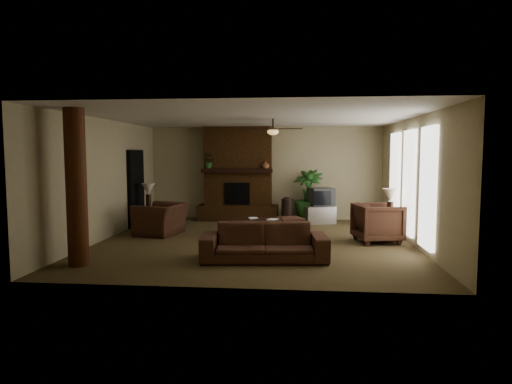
# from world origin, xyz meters

# --- Properties ---
(room_shell) EXTENTS (7.00, 7.00, 7.00)m
(room_shell) POSITION_xyz_m (0.00, 0.00, 1.40)
(room_shell) COLOR brown
(room_shell) RESTS_ON ground
(fireplace) EXTENTS (2.40, 0.70, 2.80)m
(fireplace) POSITION_xyz_m (-0.80, 3.22, 1.16)
(fireplace) COLOR #513015
(fireplace) RESTS_ON ground
(windows) EXTENTS (0.08, 3.65, 2.35)m
(windows) POSITION_xyz_m (3.45, 0.20, 1.35)
(windows) COLOR white
(windows) RESTS_ON ground
(log_column) EXTENTS (0.36, 0.36, 2.80)m
(log_column) POSITION_xyz_m (-2.95, -2.40, 1.40)
(log_column) COLOR #572C15
(log_column) RESTS_ON ground
(doorway) EXTENTS (0.10, 1.00, 2.10)m
(doorway) POSITION_xyz_m (-3.44, 1.80, 1.05)
(doorway) COLOR black
(doorway) RESTS_ON ground
(ceiling_fan) EXTENTS (1.35, 1.35, 0.37)m
(ceiling_fan) POSITION_xyz_m (0.40, 0.30, 2.53)
(ceiling_fan) COLOR #301F15
(ceiling_fan) RESTS_ON ceiling
(sofa) EXTENTS (2.41, 0.89, 0.92)m
(sofa) POSITION_xyz_m (0.35, -1.73, 0.46)
(sofa) COLOR #4C2E20
(sofa) RESTS_ON ground
(armchair_left) EXTENTS (1.00, 1.31, 1.03)m
(armchair_left) POSITION_xyz_m (-2.39, 0.68, 0.51)
(armchair_left) COLOR #4C2E20
(armchair_left) RESTS_ON ground
(armchair_right) EXTENTS (1.06, 1.11, 0.97)m
(armchair_right) POSITION_xyz_m (2.79, 0.19, 0.49)
(armchair_right) COLOR #4C2E20
(armchair_right) RESTS_ON ground
(coffee_table) EXTENTS (1.20, 0.70, 0.43)m
(coffee_table) POSITION_xyz_m (0.01, 0.56, 0.37)
(coffee_table) COLOR black
(coffee_table) RESTS_ON ground
(ottoman) EXTENTS (0.79, 0.79, 0.40)m
(ottoman) POSITION_xyz_m (0.79, 1.06, 0.20)
(ottoman) COLOR #4C2E20
(ottoman) RESTS_ON ground
(tv_stand) EXTENTS (0.96, 0.73, 0.50)m
(tv_stand) POSITION_xyz_m (1.62, 2.77, 0.25)
(tv_stand) COLOR silver
(tv_stand) RESTS_ON ground
(tv) EXTENTS (0.77, 0.70, 0.52)m
(tv) POSITION_xyz_m (1.67, 2.74, 0.76)
(tv) COLOR #333436
(tv) RESTS_ON tv_stand
(floor_vase) EXTENTS (0.34, 0.34, 0.77)m
(floor_vase) POSITION_xyz_m (0.70, 2.71, 0.43)
(floor_vase) COLOR black
(floor_vase) RESTS_ON ground
(floor_plant) EXTENTS (1.29, 1.72, 0.86)m
(floor_plant) POSITION_xyz_m (1.29, 3.08, 0.43)
(floor_plant) COLOR #295923
(floor_plant) RESTS_ON ground
(side_table_left) EXTENTS (0.51, 0.51, 0.55)m
(side_table_left) POSITION_xyz_m (-3.09, 1.65, 0.28)
(side_table_left) COLOR black
(side_table_left) RESTS_ON ground
(lamp_left) EXTENTS (0.45, 0.45, 0.65)m
(lamp_left) POSITION_xyz_m (-3.04, 1.65, 1.00)
(lamp_left) COLOR #301F15
(lamp_left) RESTS_ON side_table_left
(side_table_right) EXTENTS (0.63, 0.63, 0.55)m
(side_table_right) POSITION_xyz_m (3.06, 0.44, 0.28)
(side_table_right) COLOR black
(side_table_right) RESTS_ON ground
(lamp_right) EXTENTS (0.45, 0.45, 0.65)m
(lamp_right) POSITION_xyz_m (3.10, 0.41, 1.00)
(lamp_right) COLOR #301F15
(lamp_right) RESTS_ON side_table_right
(mantel_plant) EXTENTS (0.40, 0.44, 0.33)m
(mantel_plant) POSITION_xyz_m (-1.64, 2.97, 1.72)
(mantel_plant) COLOR #295923
(mantel_plant) RESTS_ON fireplace
(mantel_vase) EXTENTS (0.26, 0.27, 0.22)m
(mantel_vase) POSITION_xyz_m (0.05, 2.97, 1.67)
(mantel_vase) COLOR brown
(mantel_vase) RESTS_ON fireplace
(book_a) EXTENTS (0.22, 0.08, 0.29)m
(book_a) POSITION_xyz_m (-0.19, 0.57, 0.57)
(book_a) COLOR #999999
(book_a) RESTS_ON coffee_table
(book_b) EXTENTS (0.21, 0.09, 0.29)m
(book_b) POSITION_xyz_m (0.29, 0.50, 0.58)
(book_b) COLOR #999999
(book_b) RESTS_ON coffee_table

